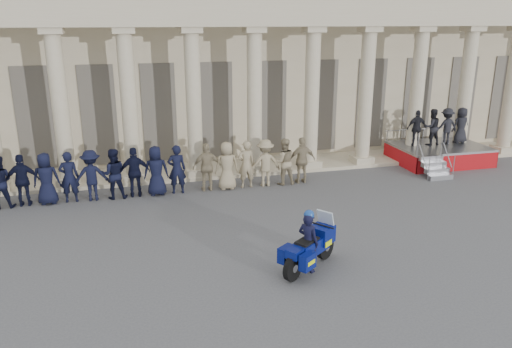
% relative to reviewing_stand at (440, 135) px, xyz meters
% --- Properties ---
extents(ground, '(90.00, 90.00, 0.00)m').
position_rel_reviewing_stand_xyz_m(ground, '(-10.25, -7.54, -1.37)').
color(ground, '#444447').
rests_on(ground, ground).
extents(building, '(40.00, 12.50, 9.00)m').
position_rel_reviewing_stand_xyz_m(building, '(-10.25, 7.21, 3.16)').
color(building, tan).
rests_on(building, ground).
extents(officer_rank, '(17.53, 0.74, 1.95)m').
position_rel_reviewing_stand_xyz_m(officer_rank, '(-15.85, -1.30, -0.39)').
color(officer_rank, black).
rests_on(officer_rank, ground).
extents(reviewing_stand, '(4.19, 4.03, 2.57)m').
position_rel_reviewing_stand_xyz_m(reviewing_stand, '(0.00, 0.00, 0.00)').
color(reviewing_stand, gray).
rests_on(reviewing_stand, ground).
extents(motorcycle, '(1.97, 1.65, 1.49)m').
position_rel_reviewing_stand_xyz_m(motorcycle, '(-9.69, -8.53, -0.72)').
color(motorcycle, black).
rests_on(motorcycle, ground).
extents(rider, '(0.69, 0.73, 1.77)m').
position_rel_reviewing_stand_xyz_m(rider, '(-9.79, -8.60, -0.49)').
color(rider, black).
rests_on(rider, ground).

